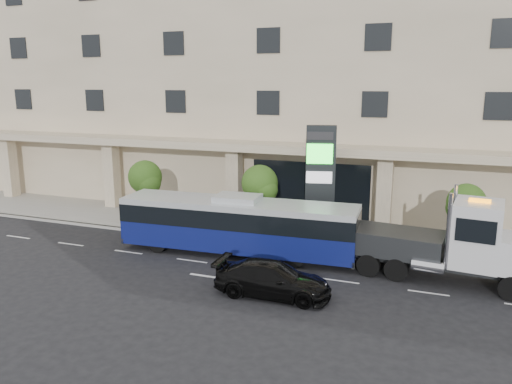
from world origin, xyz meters
TOP-DOWN VIEW (x-y plane):
  - ground at (0.00, 0.00)m, footprint 120.00×120.00m
  - sidewalk at (0.00, 5.00)m, footprint 120.00×6.00m
  - curb at (0.00, 2.00)m, footprint 120.00×0.30m
  - convention_center at (-0.00, 15.42)m, footprint 60.00×17.60m
  - tree_left at (-9.97, 3.59)m, footprint 2.27×2.20m
  - tree_mid at (-1.97, 3.59)m, footprint 2.28×2.20m
  - tree_right at (9.53, 3.59)m, footprint 2.10×2.00m
  - city_bus at (-2.15, 0.45)m, footprint 13.25×3.44m
  - tow_truck at (9.00, 0.26)m, footprint 10.03×3.39m
  - black_sedan at (1.45, -4.17)m, footprint 5.29×2.27m
  - signage_pylon at (1.62, 3.93)m, footprint 1.78×0.97m

SIDE VIEW (x-z plane):
  - ground at x=0.00m, z-range 0.00..0.00m
  - sidewalk at x=0.00m, z-range 0.00..0.15m
  - curb at x=0.00m, z-range 0.00..0.15m
  - black_sedan at x=1.45m, z-range 0.00..1.52m
  - city_bus at x=-2.15m, z-range 0.03..3.36m
  - tow_truck at x=9.00m, z-range -0.40..4.14m
  - tree_right at x=9.53m, z-range 1.01..5.06m
  - tree_left at x=-9.97m, z-range 1.00..5.22m
  - tree_mid at x=-1.97m, z-range 1.07..5.45m
  - signage_pylon at x=1.62m, z-range 0.20..7.00m
  - convention_center at x=0.00m, z-range -0.03..19.97m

